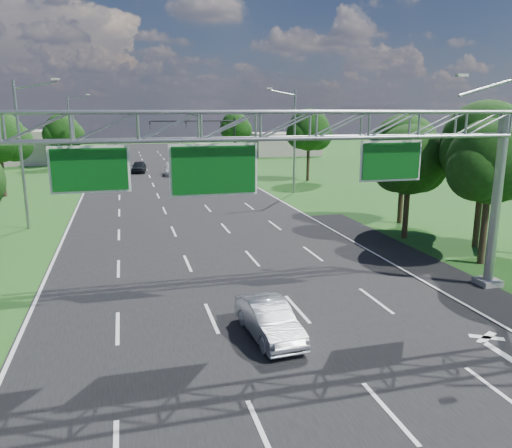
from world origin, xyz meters
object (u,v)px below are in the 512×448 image
object	(u,v)px
silver_sedan	(269,320)
sign_gantry	(260,142)
traffic_signal	(211,131)
box_truck	(206,156)

from	to	relation	value
silver_sedan	sign_gantry	bearing A→B (deg)	77.11
sign_gantry	silver_sedan	distance (m)	6.78
sign_gantry	traffic_signal	size ratio (longest dim) A/B	1.92
traffic_signal	box_truck	size ratio (longest dim) A/B	1.46
traffic_signal	silver_sedan	distance (m)	56.35
box_truck	traffic_signal	bearing A→B (deg)	-74.14
traffic_signal	sign_gantry	bearing A→B (deg)	-97.68
sign_gantry	box_truck	world-z (taller)	sign_gantry
box_truck	sign_gantry	bearing A→B (deg)	-91.87
silver_sedan	box_truck	distance (m)	58.33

